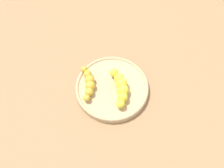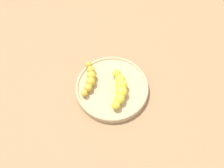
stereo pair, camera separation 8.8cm
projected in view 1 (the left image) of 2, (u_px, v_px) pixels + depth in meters
name	position (u px, v px, depth m)	size (l,w,h in m)	color
ground_plane	(112.00, 90.00, 0.91)	(2.40, 2.40, 0.00)	#936D47
fruit_bowl	(112.00, 88.00, 0.90)	(0.23, 0.23, 0.02)	tan
banana_yellow	(121.00, 87.00, 0.87)	(0.08, 0.12, 0.04)	yellow
banana_spotted	(89.00, 83.00, 0.89)	(0.08, 0.10, 0.03)	gold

